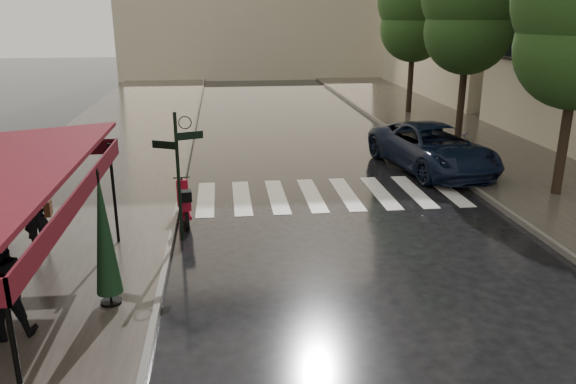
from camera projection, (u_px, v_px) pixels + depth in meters
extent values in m
plane|color=black|center=(236.00, 296.00, 10.86)|extent=(120.00, 120.00, 0.00)
cube|color=#38332D|center=(110.00, 152.00, 21.68)|extent=(6.00, 60.00, 0.12)
cube|color=#38332D|center=(475.00, 142.00, 23.32)|extent=(5.50, 60.00, 0.12)
cube|color=#595651|center=(190.00, 149.00, 22.02)|extent=(0.12, 60.00, 0.16)
cube|color=#595651|center=(409.00, 143.00, 23.00)|extent=(0.12, 60.00, 0.16)
cube|color=silver|center=(206.00, 199.00, 16.45)|extent=(0.50, 3.20, 0.01)
cube|color=silver|center=(242.00, 198.00, 16.57)|extent=(0.50, 3.20, 0.01)
cube|color=silver|center=(277.00, 196.00, 16.68)|extent=(0.50, 3.20, 0.01)
cube|color=silver|center=(312.00, 195.00, 16.80)|extent=(0.50, 3.20, 0.01)
cube|color=silver|center=(346.00, 194.00, 16.92)|extent=(0.50, 3.20, 0.01)
cube|color=silver|center=(380.00, 192.00, 17.03)|extent=(0.50, 3.20, 0.01)
cube|color=silver|center=(414.00, 191.00, 17.15)|extent=(0.50, 3.20, 0.01)
cube|color=silver|center=(447.00, 190.00, 17.27)|extent=(0.50, 3.20, 0.01)
cube|color=#480A10|center=(82.00, 194.00, 9.39)|extent=(0.04, 7.00, 0.35)
cylinder|color=black|center=(17.00, 364.00, 6.63)|extent=(0.07, 0.07, 2.35)
cylinder|color=black|center=(114.00, 194.00, 12.77)|extent=(0.07, 0.07, 2.35)
cylinder|color=black|center=(179.00, 178.00, 13.09)|extent=(0.08, 0.08, 3.10)
cube|color=black|center=(189.00, 136.00, 12.81)|extent=(0.62, 0.26, 0.18)
cube|color=black|center=(164.00, 145.00, 12.81)|extent=(0.56, 0.29, 0.18)
cylinder|color=black|center=(567.00, 122.00, 15.96)|extent=(0.28, 0.28, 4.26)
cylinder|color=black|center=(463.00, 86.00, 22.52)|extent=(0.28, 0.28, 4.48)
sphere|color=#1F3914|center=(468.00, 31.00, 21.86)|extent=(3.40, 3.40, 3.40)
cylinder|color=black|center=(411.00, 70.00, 29.18)|extent=(0.28, 0.28, 4.37)
sphere|color=#1F3914|center=(414.00, 28.00, 28.52)|extent=(3.40, 3.40, 3.40)
sphere|color=#1F3914|center=(416.00, 1.00, 28.12)|extent=(3.80, 3.80, 3.80)
imported|color=black|center=(37.00, 217.00, 12.38)|extent=(0.64, 0.45, 1.64)
imported|color=black|center=(29.00, 165.00, 12.02)|extent=(1.07, 1.08, 0.89)
cube|color=#4F2815|center=(48.00, 208.00, 12.38)|extent=(0.16, 0.32, 0.35)
imported|color=black|center=(1.00, 285.00, 9.06)|extent=(1.06, 0.92, 1.85)
cylinder|color=black|center=(187.00, 222.00, 14.06)|extent=(0.16, 0.46, 0.45)
cylinder|color=black|center=(183.00, 207.00, 15.15)|extent=(0.16, 0.46, 0.45)
cube|color=maroon|center=(185.00, 211.00, 14.60)|extent=(0.44, 1.25, 0.09)
cube|color=maroon|center=(185.00, 203.00, 14.30)|extent=(0.35, 0.55, 0.26)
cube|color=maroon|center=(182.00, 193.00, 14.88)|extent=(0.31, 0.15, 0.71)
cylinder|color=black|center=(181.00, 178.00, 14.85)|extent=(0.43, 0.10, 0.03)
cube|color=black|center=(185.00, 196.00, 13.88)|extent=(0.34, 0.32, 0.26)
imported|color=black|center=(432.00, 148.00, 19.26)|extent=(3.53, 5.98, 1.56)
cylinder|color=black|center=(111.00, 302.00, 10.37)|extent=(0.39, 0.39, 0.05)
cylinder|color=black|center=(105.00, 240.00, 9.98)|extent=(0.04, 0.04, 2.43)
cone|color=black|center=(104.00, 233.00, 9.95)|extent=(0.48, 0.48, 2.31)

